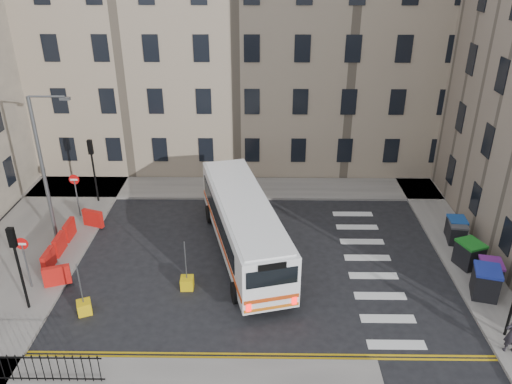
{
  "coord_description": "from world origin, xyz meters",
  "views": [
    {
      "loc": [
        -1.57,
        -21.68,
        14.65
      ],
      "look_at": [
        -1.88,
        2.07,
        3.0
      ],
      "focal_mm": 35.0,
      "sensor_mm": 36.0,
      "label": 1
    }
  ],
  "objects_px": {
    "wheelie_bin_c": "(469,254)",
    "wheelie_bin_a": "(486,282)",
    "streetlamp": "(43,168)",
    "bollard_yellow": "(187,283)",
    "wheelie_bin_e": "(456,228)",
    "bus": "(243,224)",
    "wheelie_bin_b": "(489,273)",
    "bollard_chevron": "(84,307)",
    "wheelie_bin_d": "(457,233)"
  },
  "relations": [
    {
      "from": "wheelie_bin_a",
      "to": "bollard_yellow",
      "type": "distance_m",
      "value": 13.85
    },
    {
      "from": "wheelie_bin_a",
      "to": "wheelie_bin_c",
      "type": "xyz_separation_m",
      "value": [
        0.15,
        2.41,
        -0.04
      ]
    },
    {
      "from": "streetlamp",
      "to": "bollard_yellow",
      "type": "distance_m",
      "value": 9.86
    },
    {
      "from": "streetlamp",
      "to": "wheelie_bin_b",
      "type": "xyz_separation_m",
      "value": [
        22.26,
        -4.01,
        -3.55
      ]
    },
    {
      "from": "wheelie_bin_c",
      "to": "bollard_yellow",
      "type": "distance_m",
      "value": 14.12
    },
    {
      "from": "streetlamp",
      "to": "wheelie_bin_e",
      "type": "bearing_deg",
      "value": 0.73
    },
    {
      "from": "streetlamp",
      "to": "bus",
      "type": "relative_size",
      "value": 0.71
    },
    {
      "from": "wheelie_bin_a",
      "to": "bollard_yellow",
      "type": "bearing_deg",
      "value": -166.88
    },
    {
      "from": "streetlamp",
      "to": "bollard_chevron",
      "type": "bearing_deg",
      "value": -59.97
    },
    {
      "from": "wheelie_bin_b",
      "to": "wheelie_bin_c",
      "type": "bearing_deg",
      "value": 114.55
    },
    {
      "from": "streetlamp",
      "to": "bollard_yellow",
      "type": "xyz_separation_m",
      "value": [
        7.89,
        -4.32,
        -4.04
      ]
    },
    {
      "from": "wheelie_bin_a",
      "to": "bollard_chevron",
      "type": "xyz_separation_m",
      "value": [
        -18.15,
        -1.32,
        -0.58
      ]
    },
    {
      "from": "wheelie_bin_c",
      "to": "bollard_yellow",
      "type": "relative_size",
      "value": 2.55
    },
    {
      "from": "streetlamp",
      "to": "wheelie_bin_c",
      "type": "height_order",
      "value": "streetlamp"
    },
    {
      "from": "wheelie_bin_c",
      "to": "bollard_yellow",
      "type": "bearing_deg",
      "value": 166.76
    },
    {
      "from": "bus",
      "to": "bollard_chevron",
      "type": "distance_m",
      "value": 8.67
    },
    {
      "from": "wheelie_bin_d",
      "to": "wheelie_bin_e",
      "type": "xyz_separation_m",
      "value": [
        0.11,
        0.5,
        0.02
      ]
    },
    {
      "from": "wheelie_bin_c",
      "to": "bollard_yellow",
      "type": "height_order",
      "value": "wheelie_bin_c"
    },
    {
      "from": "wheelie_bin_a",
      "to": "bollard_chevron",
      "type": "relative_size",
      "value": 2.61
    },
    {
      "from": "streetlamp",
      "to": "wheelie_bin_a",
      "type": "bearing_deg",
      "value": -12.59
    },
    {
      "from": "bus",
      "to": "streetlamp",
      "type": "bearing_deg",
      "value": 159.33
    },
    {
      "from": "wheelie_bin_b",
      "to": "wheelie_bin_e",
      "type": "bearing_deg",
      "value": 102.04
    },
    {
      "from": "bus",
      "to": "bollard_yellow",
      "type": "relative_size",
      "value": 19.16
    },
    {
      "from": "wheelie_bin_c",
      "to": "bollard_chevron",
      "type": "relative_size",
      "value": 2.55
    },
    {
      "from": "bus",
      "to": "wheelie_bin_c",
      "type": "distance_m",
      "value": 11.5
    },
    {
      "from": "wheelie_bin_c",
      "to": "bollard_chevron",
      "type": "height_order",
      "value": "wheelie_bin_c"
    },
    {
      "from": "wheelie_bin_e",
      "to": "bollard_chevron",
      "type": "bearing_deg",
      "value": -156.73
    },
    {
      "from": "streetlamp",
      "to": "wheelie_bin_b",
      "type": "height_order",
      "value": "streetlamp"
    },
    {
      "from": "streetlamp",
      "to": "wheelie_bin_e",
      "type": "relative_size",
      "value": 6.81
    },
    {
      "from": "bollard_yellow",
      "to": "wheelie_bin_a",
      "type": "bearing_deg",
      "value": -2.2
    },
    {
      "from": "wheelie_bin_a",
      "to": "bus",
      "type": "bearing_deg",
      "value": 177.1
    },
    {
      "from": "wheelie_bin_c",
      "to": "wheelie_bin_e",
      "type": "height_order",
      "value": "wheelie_bin_c"
    },
    {
      "from": "wheelie_bin_b",
      "to": "wheelie_bin_e",
      "type": "height_order",
      "value": "wheelie_bin_b"
    },
    {
      "from": "streetlamp",
      "to": "bollard_yellow",
      "type": "height_order",
      "value": "streetlamp"
    },
    {
      "from": "bollard_chevron",
      "to": "wheelie_bin_e",
      "type": "bearing_deg",
      "value": 19.15
    },
    {
      "from": "wheelie_bin_c",
      "to": "wheelie_bin_a",
      "type": "bearing_deg",
      "value": -114.48
    },
    {
      "from": "streetlamp",
      "to": "bus",
      "type": "distance_m",
      "value": 10.85
    },
    {
      "from": "wheelie_bin_b",
      "to": "bollard_chevron",
      "type": "bearing_deg",
      "value": -162.62
    },
    {
      "from": "wheelie_bin_e",
      "to": "bollard_yellow",
      "type": "relative_size",
      "value": 1.99
    },
    {
      "from": "bollard_chevron",
      "to": "wheelie_bin_c",
      "type": "bearing_deg",
      "value": 11.54
    },
    {
      "from": "wheelie_bin_e",
      "to": "wheelie_bin_c",
      "type": "bearing_deg",
      "value": -92.0
    },
    {
      "from": "bus",
      "to": "wheelie_bin_b",
      "type": "height_order",
      "value": "bus"
    },
    {
      "from": "bollard_chevron",
      "to": "wheelie_bin_b",
      "type": "bearing_deg",
      "value": 6.59
    },
    {
      "from": "streetlamp",
      "to": "bollard_chevron",
      "type": "relative_size",
      "value": 13.57
    },
    {
      "from": "wheelie_bin_b",
      "to": "wheelie_bin_d",
      "type": "xyz_separation_m",
      "value": [
        -0.21,
        3.8,
        -0.06
      ]
    },
    {
      "from": "wheelie_bin_a",
      "to": "wheelie_bin_e",
      "type": "relative_size",
      "value": 1.31
    },
    {
      "from": "wheelie_bin_e",
      "to": "bollard_chevron",
      "type": "distance_m",
      "value": 19.69
    },
    {
      "from": "wheelie_bin_a",
      "to": "wheelie_bin_c",
      "type": "distance_m",
      "value": 2.42
    },
    {
      "from": "streetlamp",
      "to": "wheelie_bin_e",
      "type": "height_order",
      "value": "streetlamp"
    },
    {
      "from": "streetlamp",
      "to": "wheelie_bin_a",
      "type": "xyz_separation_m",
      "value": [
        21.72,
        -4.85,
        -3.46
      ]
    }
  ]
}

